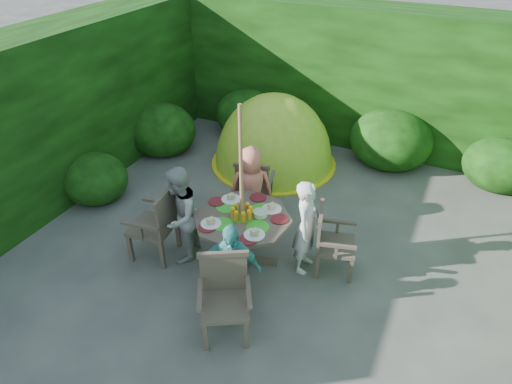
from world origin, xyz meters
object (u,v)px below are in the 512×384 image
at_px(dome_tent, 273,163).
at_px(garden_chair_left, 158,223).
at_px(child_back, 251,189).
at_px(garden_chair_back, 254,186).
at_px(child_right, 307,227).
at_px(garden_chair_front, 225,295).
at_px(child_front, 231,269).
at_px(patio_table, 243,224).
at_px(child_left, 180,215).
at_px(parasol_pole, 242,191).
at_px(garden_chair_right, 330,240).

bearing_deg(dome_tent, garden_chair_left, -94.11).
bearing_deg(child_back, garden_chair_back, -99.03).
bearing_deg(child_right, garden_chair_left, 104.75).
xyz_separation_m(garden_chair_front, child_front, (-0.08, 0.29, 0.10)).
relative_size(patio_table, child_left, 1.18).
bearing_deg(child_right, parasol_pole, 104.28).
relative_size(garden_chair_back, child_right, 0.69).
xyz_separation_m(child_right, child_back, (-1.01, 0.52, -0.01)).
relative_size(garden_chair_left, child_left, 0.75).
xyz_separation_m(child_right, dome_tent, (-1.45, 2.33, -0.64)).
distance_m(garden_chair_back, garden_chair_front, 2.20).
height_order(child_left, child_front, child_left).
height_order(patio_table, child_right, child_right).
distance_m(patio_table, garden_chair_left, 1.10).
xyz_separation_m(garden_chair_right, child_right, (-0.29, -0.10, 0.17)).
xyz_separation_m(patio_table, garden_chair_front, (0.32, -1.05, -0.12)).
height_order(parasol_pole, child_left, parasol_pole).
xyz_separation_m(child_left, child_back, (0.52, 1.01, -0.04)).
relative_size(garden_chair_right, garden_chair_back, 1.00).
bearing_deg(patio_table, child_right, 17.83).
relative_size(garden_chair_back, garden_chair_front, 0.96).
relative_size(parasol_pole, dome_tent, 0.87).
bearing_deg(patio_table, garden_chair_front, -73.18).
relative_size(parasol_pole, garden_chair_back, 2.51).
height_order(patio_table, parasol_pole, parasol_pole).
bearing_deg(parasol_pole, child_left, -162.10).
bearing_deg(garden_chair_back, parasol_pole, 94.21).
bearing_deg(patio_table, child_left, -162.04).
xyz_separation_m(garden_chair_front, dome_tent, (-1.02, 3.62, -0.49)).
bearing_deg(garden_chair_back, child_right, 130.09).
distance_m(garden_chair_right, child_left, 1.91).
distance_m(garden_chair_left, garden_chair_front, 1.53).
bearing_deg(garden_chair_right, garden_chair_left, 93.18).
distance_m(garden_chair_right, garden_chair_left, 2.20).
relative_size(child_right, child_left, 0.96).
bearing_deg(garden_chair_front, child_right, 41.73).
relative_size(garden_chair_back, dome_tent, 0.35).
relative_size(garden_chair_front, child_front, 0.77).
bearing_deg(child_back, child_front, 79.96).
distance_m(patio_table, child_left, 0.81).
relative_size(garden_chair_right, garden_chair_front, 0.96).
relative_size(garden_chair_front, child_back, 0.73).
height_order(parasol_pole, child_right, parasol_pole).
distance_m(child_left, child_back, 1.13).
distance_m(garden_chair_front, child_left, 1.36).
relative_size(garden_chair_right, child_left, 0.66).
xyz_separation_m(parasol_pole, garden_chair_back, (-0.34, 1.05, -0.63)).
xyz_separation_m(patio_table, child_right, (0.76, 0.24, 0.03)).
height_order(garden_chair_right, child_front, child_front).
distance_m(parasol_pole, child_left, 0.91).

